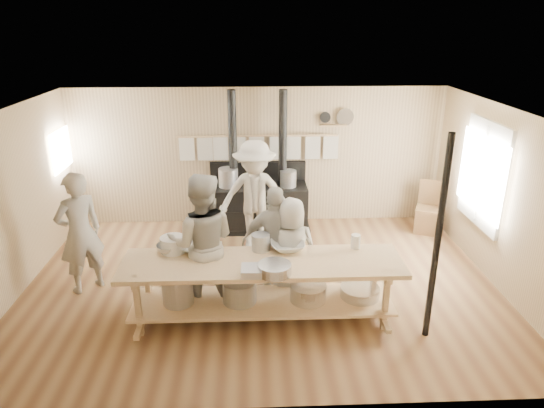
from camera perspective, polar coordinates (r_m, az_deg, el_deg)
The scene contains 24 objects.
ground at distance 7.42m, azimuth -1.27°, elevation -9.35°, with size 7.00×7.00×0.00m, color brown.
room_shell at distance 6.75m, azimuth -1.38°, elevation 2.64°, with size 7.00×7.00×7.00m.
window_right at distance 8.19m, azimuth 23.64°, elevation 3.24°, with size 0.09×1.50×1.65m.
left_opening at distance 9.30m, azimuth -23.56°, elevation 5.86°, with size 0.00×0.90×0.90m.
stove at distance 9.12m, azimuth -1.64°, elevation 0.23°, with size 1.90×0.75×2.60m.
towel_rail at distance 9.08m, azimuth -1.70°, elevation 6.93°, with size 3.00×0.04×0.47m.
back_wall_shelf at distance 9.15m, azimuth 7.61°, elevation 9.79°, with size 0.63×0.14×0.32m.
prep_table at distance 6.38m, azimuth -1.20°, elevation -9.38°, with size 3.60×0.90×0.85m.
support_post at distance 6.02m, azimuth 18.89°, elevation -4.20°, with size 0.08×0.08×2.60m, color black.
cook_far_left at distance 7.41m, azimuth -21.67°, elevation -3.20°, with size 0.66×0.43×1.80m, color #A49E91.
cook_left at distance 6.50m, azimuth -8.21°, elevation -4.58°, with size 0.94×0.73×1.93m, color #A49E91.
cook_center at distance 6.75m, azimuth 2.24°, elevation -5.41°, with size 0.73×0.48×1.50m, color #A49E91.
cook_right at distance 6.77m, azimuth 0.49°, elevation -4.63°, with size 0.96×0.40×1.64m, color #A49E91.
cook_by_window at distance 8.12m, azimuth -2.03°, elevation 0.86°, with size 1.24×0.71×1.92m, color #A49E91.
chair at distance 9.50m, azimuth 17.86°, elevation -1.49°, with size 0.59×0.59×0.95m.
bowl_white_a at distance 6.54m, azimuth -9.12°, elevation -5.18°, with size 0.33×0.33×0.08m, color white.
bowl_steel_a at distance 6.59m, azimuth -11.95°, elevation -5.08°, with size 0.34×0.34×0.11m, color silver.
bowl_white_b at distance 6.50m, azimuth 1.84°, elevation -4.92°, with size 0.46×0.46×0.11m, color white.
bowl_steel_b at distance 6.04m, azimuth 0.23°, elevation -7.19°, with size 0.28×0.28×0.09m, color silver.
roasting_pan at distance 5.91m, azimuth -1.63°, elevation -7.86°, with size 0.41×0.28×0.09m, color #B2B2B7.
mixing_bowl_large at distance 5.91m, azimuth 0.29°, elevation -7.66°, with size 0.41×0.41×0.13m, color silver.
bucket_galv at distance 6.47m, azimuth -1.33°, elevation -4.51°, with size 0.25×0.25×0.23m, color gray.
deep_bowl_enamel at distance 6.56m, azimuth -11.58°, elevation -4.69°, with size 0.33×0.33×0.21m, color white.
pitcher at distance 6.62m, azimuth 9.81°, elevation -4.37°, with size 0.12×0.12×0.20m, color white.
Camera 1 is at (-0.12, -6.41, 3.74)m, focal length 32.00 mm.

